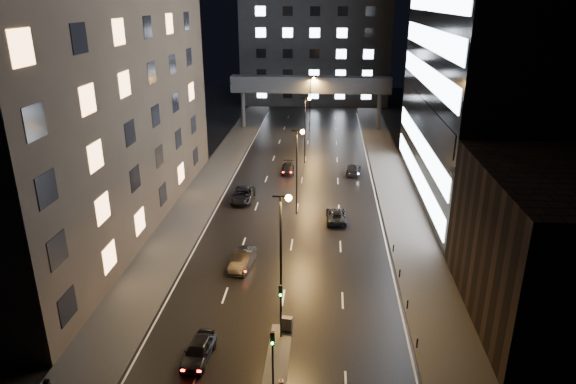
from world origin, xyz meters
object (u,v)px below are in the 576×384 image
(car_toward_a, at_px, (336,215))
(car_toward_b, at_px, (353,169))
(car_away_a, at_px, (198,350))
(utility_cabinet, at_px, (287,324))
(car_away_d, at_px, (288,168))
(car_away_c, at_px, (243,195))
(car_away_b, at_px, (242,260))

(car_toward_a, height_order, car_toward_b, car_toward_b)
(car_away_a, distance_m, utility_cabinet, 6.90)
(car_away_a, relative_size, car_away_d, 0.96)
(car_away_a, height_order, car_away_c, car_away_c)
(car_away_a, xyz_separation_m, utility_cabinet, (5.93, 3.52, 0.02))
(car_away_b, bearing_deg, car_away_c, 106.59)
(car_away_b, xyz_separation_m, car_toward_b, (11.53, 28.34, -0.10))
(car_away_a, xyz_separation_m, car_toward_b, (12.47, 41.62, -0.05))
(car_away_d, height_order, car_toward_b, car_toward_b)
(car_away_b, distance_m, car_away_c, 16.93)
(car_away_b, relative_size, car_toward_a, 0.99)
(car_away_c, relative_size, car_toward_a, 1.15)
(car_away_c, height_order, car_toward_b, car_away_c)
(car_toward_a, xyz_separation_m, car_toward_b, (2.62, 16.95, 0.01))
(car_away_c, height_order, car_toward_a, car_away_c)
(car_away_a, bearing_deg, car_toward_a, 72.77)
(car_away_b, relative_size, car_away_c, 0.86)
(car_away_a, distance_m, car_away_d, 41.57)
(car_away_b, bearing_deg, car_toward_b, 75.38)
(car_away_c, xyz_separation_m, car_away_d, (4.78, 11.45, -0.12))
(car_away_a, bearing_deg, car_away_d, 90.32)
(car_away_b, height_order, car_toward_a, car_away_b)
(car_toward_a, relative_size, utility_cabinet, 4.01)
(car_away_d, bearing_deg, car_toward_b, -2.08)
(car_away_b, height_order, utility_cabinet, car_away_b)
(car_away_d, xyz_separation_m, car_toward_a, (6.79, -16.78, 0.02))
(car_away_b, relative_size, car_toward_b, 1.01)
(car_away_a, bearing_deg, car_away_b, 90.46)
(car_toward_a, bearing_deg, car_away_b, 50.28)
(car_away_c, distance_m, car_toward_b, 18.34)
(car_toward_a, distance_m, utility_cabinet, 21.51)
(car_toward_a, bearing_deg, car_away_c, -26.44)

